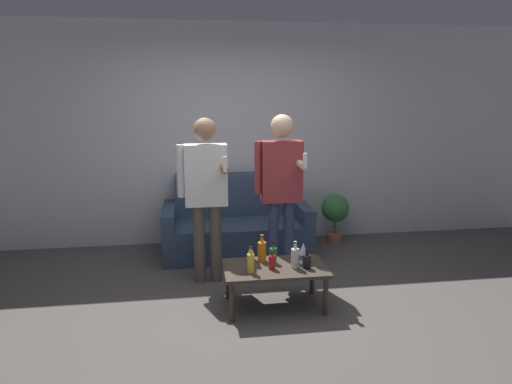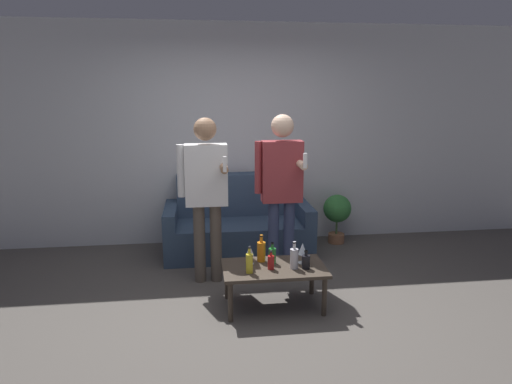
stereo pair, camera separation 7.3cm
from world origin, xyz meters
The scene contains 15 objects.
ground_plane centered at (0.00, 0.00, 0.00)m, with size 16.00×16.00×0.00m, color #514C47.
wall_back centered at (0.00, 2.14, 1.35)m, with size 8.00×0.06×2.70m.
couch centered at (-0.01, 1.70, 0.31)m, with size 1.71×0.84×0.91m.
coffee_table centered at (0.19, 0.20, 0.34)m, with size 0.91×0.54×0.38m.
bottle_orange centered at (0.18, 0.29, 0.46)m, with size 0.07×0.07×0.19m.
bottle_green centered at (0.09, 0.35, 0.48)m, with size 0.08×0.08×0.25m.
bottle_dark centered at (0.46, 0.13, 0.45)m, with size 0.07×0.07×0.16m.
bottle_yellow centered at (-0.04, 0.10, 0.47)m, with size 0.06×0.06×0.23m.
bottle_red centered at (0.15, 0.15, 0.45)m, with size 0.06×0.06×0.17m.
bottle_clear centered at (0.35, 0.15, 0.48)m, with size 0.07×0.07×0.24m.
wine_glass_near centered at (-0.02, 0.29, 0.50)m, with size 0.08×0.08×0.18m.
wine_glass_far centered at (0.45, 0.26, 0.51)m, with size 0.08×0.08×0.19m.
person_standing_left centered at (-0.39, 0.85, 0.98)m, with size 0.49×0.43×1.65m.
person_standing_right centered at (0.36, 0.85, 1.00)m, with size 0.47×0.43×1.68m.
potted_plant centered at (1.27, 1.84, 0.41)m, with size 0.35×0.35×0.62m.
Camera 2 is at (-0.45, -3.53, 1.92)m, focal length 32.00 mm.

